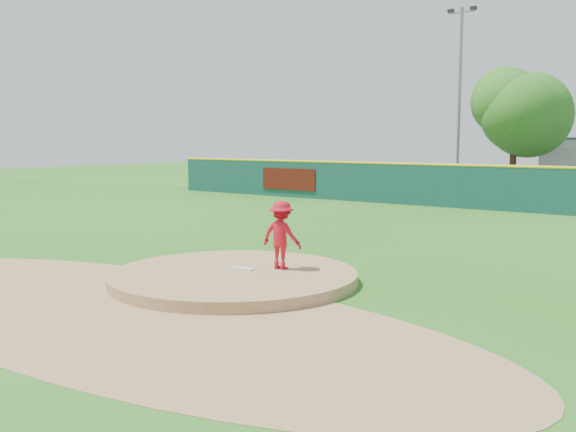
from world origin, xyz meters
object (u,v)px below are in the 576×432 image
Objects in this scene: light_pole_left at (460,92)px; pitcher at (281,235)px; deciduous_tree at (515,114)px; playground_slide at (291,174)px.

pitcher is at bearing -75.69° from light_pole_left.
deciduous_tree is at bearing -26.57° from light_pole_left.
playground_slide is at bearing -166.11° from light_pole_left.
playground_slide is 15.19m from deciduous_tree.
light_pole_left is at bearing 13.89° from playground_slide.
pitcher is 0.21× the size of deciduous_tree.
pitcher is 27.42m from light_pole_left.
deciduous_tree reaches higher than pitcher.
deciduous_tree is at bearing -87.17° from pitcher.
pitcher is 0.14× the size of light_pole_left.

